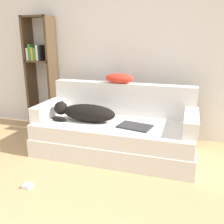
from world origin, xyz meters
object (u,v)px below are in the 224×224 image
Objects in this scene: couch at (114,138)px; dog at (85,112)px; bookshelf at (40,67)px; throw_pillow at (119,78)px; laptop at (135,126)px; power_adapter at (27,186)px.

couch is 0.47m from dog.
throw_pillow is at bearing -10.51° from bookshelf.
couch is 1.13× the size of bookshelf.
laptop reaches higher than couch.
power_adapter is at bearing -122.93° from laptop.
couch is at bearing 59.74° from power_adapter.
bookshelf reaches higher than couch.
power_adapter is at bearing -120.26° from couch.
laptop reaches higher than power_adapter.
dog is at bearing -172.07° from laptop.
dog is 0.47× the size of bookshelf.
dog is at bearing -169.32° from couch.
throw_pillow is (-0.31, 0.43, 0.46)m from laptop.
laptop is 1.81m from bookshelf.
couch reaches higher than power_adapter.
couch is 23.86× the size of power_adapter.
dog is (-0.35, -0.07, 0.31)m from couch.
power_adapter is (-0.56, -0.96, -0.18)m from couch.
couch is 2.42× the size of dog.
dog is 0.63m from laptop.
dog is at bearing -128.10° from throw_pillow.
bookshelf is at bearing 168.17° from laptop.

